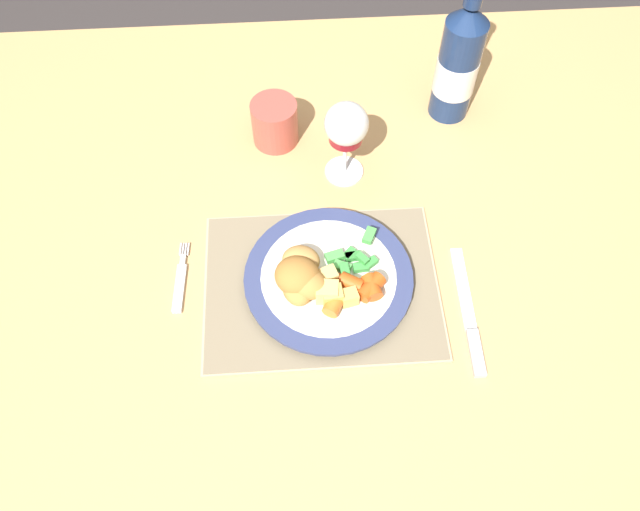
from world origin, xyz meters
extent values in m
plane|color=#383333|center=(0.00, 0.00, 0.00)|extent=(6.00, 6.00, 0.00)
cube|color=tan|center=(0.00, 0.00, 0.72)|extent=(1.47, 1.06, 0.04)
cube|color=tan|center=(-0.68, 0.48, 0.35)|extent=(0.06, 0.06, 0.70)
cube|color=tan|center=(0.68, 0.48, 0.35)|extent=(0.06, 0.06, 0.70)
cube|color=tan|center=(0.01, -0.09, 0.74)|extent=(0.35, 0.27, 0.01)
cube|color=#807259|center=(0.01, -0.09, 0.75)|extent=(0.34, 0.26, 0.00)
cylinder|color=white|center=(0.02, -0.09, 0.75)|extent=(0.20, 0.20, 0.01)
cylinder|color=navy|center=(0.02, -0.09, 0.76)|extent=(0.25, 0.25, 0.01)
cylinder|color=white|center=(0.02, -0.09, 0.77)|extent=(0.20, 0.20, 0.00)
ellipsoid|color=tan|center=(-0.02, -0.07, 0.78)|extent=(0.07, 0.06, 0.03)
ellipsoid|color=#B77F3D|center=(-0.02, -0.11, 0.79)|extent=(0.08, 0.07, 0.04)
ellipsoid|color=#A87033|center=(-0.03, -0.10, 0.79)|extent=(0.08, 0.08, 0.05)
ellipsoid|color=#B77F3D|center=(-0.03, -0.11, 0.78)|extent=(0.06, 0.06, 0.03)
cube|color=green|center=(0.06, -0.08, 0.77)|extent=(0.02, 0.01, 0.01)
cube|color=green|center=(0.08, -0.07, 0.77)|extent=(0.02, 0.02, 0.01)
cube|color=green|center=(0.07, -0.07, 0.78)|extent=(0.02, 0.02, 0.01)
cube|color=#4CA84C|center=(0.04, -0.08, 0.77)|extent=(0.03, 0.02, 0.01)
cube|color=#338438|center=(0.05, -0.06, 0.77)|extent=(0.02, 0.01, 0.01)
cube|color=#4CA84C|center=(0.03, -0.06, 0.77)|extent=(0.03, 0.02, 0.01)
cube|color=green|center=(0.04, -0.09, 0.78)|extent=(0.02, 0.02, 0.01)
cube|color=#4CA84C|center=(0.08, -0.03, 0.78)|extent=(0.02, 0.03, 0.01)
cube|color=green|center=(0.05, -0.05, 0.77)|extent=(0.02, 0.02, 0.01)
cylinder|color=#CC5119|center=(0.04, -0.11, 0.77)|extent=(0.04, 0.04, 0.02)
cylinder|color=#CC5119|center=(0.05, -0.11, 0.78)|extent=(0.04, 0.04, 0.02)
cylinder|color=#CC5119|center=(0.07, -0.12, 0.78)|extent=(0.05, 0.05, 0.02)
cylinder|color=orange|center=(0.02, -0.14, 0.78)|extent=(0.04, 0.05, 0.02)
cylinder|color=#CC5119|center=(0.08, -0.12, 0.78)|extent=(0.03, 0.04, 0.02)
cube|color=silver|center=(-0.20, -0.08, 0.74)|extent=(0.02, 0.08, 0.01)
cube|color=silver|center=(-0.20, -0.03, 0.74)|extent=(0.01, 0.02, 0.01)
cube|color=silver|center=(-0.20, -0.01, 0.74)|extent=(0.00, 0.02, 0.00)
cube|color=silver|center=(-0.20, -0.01, 0.74)|extent=(0.00, 0.02, 0.00)
cube|color=silver|center=(-0.20, -0.01, 0.74)|extent=(0.00, 0.02, 0.00)
cube|color=silver|center=(-0.21, -0.01, 0.74)|extent=(0.00, 0.02, 0.00)
cube|color=silver|center=(0.22, -0.11, 0.74)|extent=(0.02, 0.14, 0.00)
cube|color=#B2B2B7|center=(0.21, -0.21, 0.74)|extent=(0.02, 0.07, 0.01)
cylinder|color=silver|center=(0.06, 0.13, 0.74)|extent=(0.06, 0.06, 0.00)
cylinder|color=silver|center=(0.06, 0.13, 0.78)|extent=(0.01, 0.01, 0.08)
ellipsoid|color=silver|center=(0.06, 0.13, 0.85)|extent=(0.07, 0.07, 0.07)
cylinder|color=maroon|center=(0.06, 0.13, 0.83)|extent=(0.05, 0.05, 0.02)
cylinder|color=navy|center=(0.26, 0.26, 0.83)|extent=(0.07, 0.07, 0.19)
cone|color=navy|center=(0.26, 0.26, 0.94)|extent=(0.07, 0.07, 0.03)
cylinder|color=white|center=(0.26, 0.26, 0.82)|extent=(0.07, 0.07, 0.06)
cube|color=#DBB256|center=(0.04, -0.13, 0.78)|extent=(0.03, 0.02, 0.02)
cube|color=#E5BC66|center=(0.01, -0.12, 0.78)|extent=(0.03, 0.03, 0.03)
cube|color=#DBB256|center=(0.02, -0.13, 0.78)|extent=(0.03, 0.03, 0.03)
cube|color=#E5BC66|center=(0.01, -0.10, 0.78)|extent=(0.03, 0.03, 0.03)
cylinder|color=#B24C42|center=(-0.05, 0.21, 0.78)|extent=(0.08, 0.08, 0.08)
cylinder|color=maroon|center=(-0.05, 0.21, 0.82)|extent=(0.06, 0.06, 0.01)
camera|label=1|loc=(-0.03, -0.55, 1.55)|focal=35.00mm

